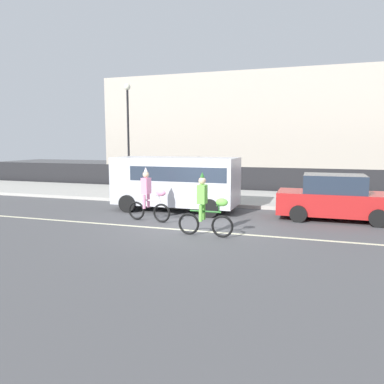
# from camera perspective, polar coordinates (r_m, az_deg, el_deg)

# --- Properties ---
(ground_plane) EXTENTS (80.00, 80.00, 0.00)m
(ground_plane) POSITION_cam_1_polar(r_m,az_deg,el_deg) (12.42, 0.57, -5.37)
(ground_plane) COLOR #4C4C4F
(road_centre_line) EXTENTS (36.00, 0.14, 0.01)m
(road_centre_line) POSITION_cam_1_polar(r_m,az_deg,el_deg) (11.95, -0.15, -5.87)
(road_centre_line) COLOR beige
(road_centre_line) RESTS_ON ground
(sidewalk_curb) EXTENTS (60.00, 5.00, 0.15)m
(sidewalk_curb) POSITION_cam_1_polar(r_m,az_deg,el_deg) (18.60, 6.60, -0.84)
(sidewalk_curb) COLOR #ADAAA3
(sidewalk_curb) RESTS_ON ground
(fence_line) EXTENTS (40.00, 0.08, 1.40)m
(fence_line) POSITION_cam_1_polar(r_m,az_deg,el_deg) (21.36, 8.18, 1.91)
(fence_line) COLOR black
(fence_line) RESTS_ON ground
(building_backdrop) EXTENTS (28.00, 8.00, 7.58)m
(building_backdrop) POSITION_cam_1_polar(r_m,az_deg,el_deg) (29.59, 15.71, 9.25)
(building_backdrop) COLOR #B2A899
(building_backdrop) RESTS_ON ground
(parade_cyclist_pink) EXTENTS (1.71, 0.51, 1.92)m
(parade_cyclist_pink) POSITION_cam_1_polar(r_m,az_deg,el_deg) (13.28, -6.57, -0.88)
(parade_cyclist_pink) COLOR black
(parade_cyclist_pink) RESTS_ON ground
(parade_cyclist_lime) EXTENTS (1.72, 0.50, 1.92)m
(parade_cyclist_lime) POSITION_cam_1_polar(r_m,az_deg,el_deg) (11.10, 2.12, -2.51)
(parade_cyclist_lime) COLOR black
(parade_cyclist_lime) RESTS_ON ground
(parked_van_silver) EXTENTS (5.00, 2.22, 2.18)m
(parked_van_silver) POSITION_cam_1_polar(r_m,az_deg,el_deg) (15.26, -2.22, 1.92)
(parked_van_silver) COLOR silver
(parked_van_silver) RESTS_ON ground
(parked_car_red) EXTENTS (4.10, 1.92, 1.64)m
(parked_car_red) POSITION_cam_1_polar(r_m,az_deg,el_deg) (14.42, 21.03, -0.92)
(parked_car_red) COLOR #AD1E1E
(parked_car_red) RESTS_ON ground
(street_lamp_post) EXTENTS (0.36, 0.36, 5.86)m
(street_lamp_post) POSITION_cam_1_polar(r_m,az_deg,el_deg) (21.62, -9.73, 10.66)
(street_lamp_post) COLOR black
(street_lamp_post) RESTS_ON sidewalk_curb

